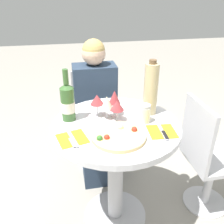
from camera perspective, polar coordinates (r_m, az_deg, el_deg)
ground_plane at (r=1.98m, az=0.70°, el=-22.50°), size 12.00×12.00×0.00m
dining_table at (r=1.59m, az=0.82°, el=-9.24°), size 0.76×0.76×0.77m
chair_behind_diner at (r=2.22m, az=-3.86°, el=-2.24°), size 0.36×0.36×0.86m
seated_diner at (r=2.06m, az=-3.46°, el=-1.62°), size 0.34×0.41×1.15m
chair_empty_side at (r=1.88m, az=20.74°, el=-10.18°), size 0.36×0.36×0.86m
pizza_large at (r=1.34m, az=1.46°, el=-5.46°), size 0.30×0.30×0.04m
wine_bottle at (r=1.50m, az=-10.08°, el=2.27°), size 0.08×0.08×0.32m
tall_carafe at (r=1.55m, az=8.87°, el=5.22°), size 0.09×0.09×0.35m
sugar_shaker at (r=1.48m, az=7.45°, el=-0.35°), size 0.07×0.07×0.11m
wine_glass_front_right at (r=1.47m, az=1.17°, el=1.45°), size 0.08×0.08×0.13m
wine_glass_center at (r=1.49m, az=-1.17°, el=2.05°), size 0.08×0.08×0.15m
wine_glass_back_left at (r=1.51m, az=-3.44°, el=2.75°), size 0.08×0.08×0.15m
wine_glass_back_right at (r=1.52m, az=0.58°, el=3.32°), size 0.07×0.07×0.16m
place_setting_left at (r=1.35m, az=-9.06°, el=-6.04°), size 0.18×0.19×0.01m
place_setting_right at (r=1.42m, az=11.37°, el=-4.41°), size 0.16×0.19×0.01m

